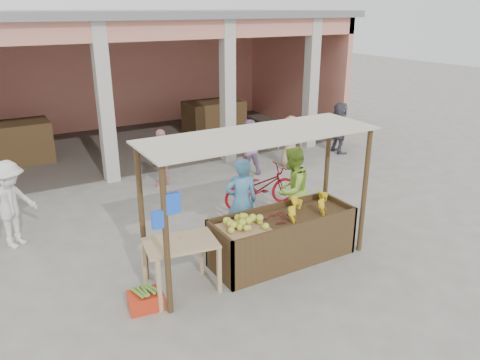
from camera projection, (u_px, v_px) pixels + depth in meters
ground at (259, 266)px, 8.26m from camera, size 60.00×60.00×0.00m
market_building at (108, 62)px, 14.58m from camera, size 14.40×6.40×4.20m
fruit_stall at (283, 239)px, 8.35m from camera, size 2.60×0.95×0.80m
stall_awning at (258, 159)px, 7.61m from camera, size 4.09×1.35×2.39m
banana_heap at (309, 207)px, 8.45m from camera, size 1.13×0.62×0.21m
melon_tray at (243, 225)px, 7.76m from camera, size 0.77×0.67×0.20m
berry_heap at (278, 216)px, 8.15m from camera, size 0.48×0.39×0.15m
side_table at (181, 250)px, 7.27m from camera, size 1.20×0.89×0.89m
papaya_pile at (180, 236)px, 7.18m from camera, size 0.78×0.44×0.22m
red_crate at (146, 301)px, 7.06m from camera, size 0.56×0.43×0.27m
plantain_bundle at (145, 291)px, 7.00m from camera, size 0.41×0.29×0.08m
produce_sacks at (248, 150)px, 13.98m from camera, size 0.78×0.73×0.59m
vendor_blue at (241, 199)px, 8.77m from camera, size 0.79×0.66×1.83m
vendor_green at (292, 188)px, 9.28m from camera, size 1.02×0.82×1.85m
motorcycle at (261, 186)px, 10.58m from camera, size 0.83×1.92×0.98m
shopper_a at (10, 201)px, 8.67m from camera, size 1.29×1.18×1.83m
shopper_b at (162, 156)px, 11.73m from camera, size 1.04×0.95×1.59m
shopper_c at (291, 139)px, 13.19m from camera, size 0.93×0.81×1.62m
shopper_d at (340, 126)px, 14.45m from camera, size 0.88×1.63×1.67m
shopper_f at (248, 145)px, 12.53m from camera, size 0.91×0.68×1.67m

